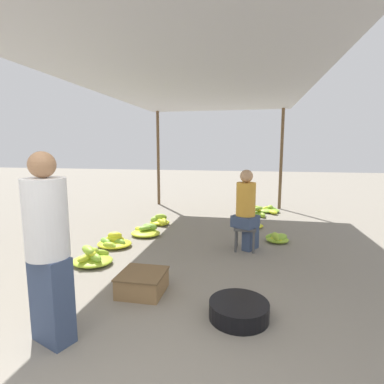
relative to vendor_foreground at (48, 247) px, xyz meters
name	(u,v)px	position (x,y,z in m)	size (l,w,h in m)	color
canopy_post_back_left	(158,159)	(-1.00, 6.10, 0.48)	(0.08, 0.08, 2.62)	brown
canopy_post_back_right	(281,160)	(2.35, 6.10, 0.48)	(0.08, 0.08, 2.62)	brown
canopy_tarp	(194,82)	(0.68, 2.75, 1.81)	(3.75, 7.08, 0.04)	#B2B2B7
vendor_foreground	(48,247)	(0.00, 0.00, 0.00)	(0.44, 0.44, 1.59)	#384766
stool	(245,231)	(1.52, 2.61, -0.52)	(0.34, 0.34, 0.38)	#4C4C4C
vendor_seated	(247,209)	(1.54, 2.62, -0.16)	(0.46, 0.46, 1.28)	#384766
basin_black	(239,310)	(1.51, 0.64, -0.74)	(0.57, 0.57, 0.16)	black
banana_pile_left_0	(92,258)	(-0.55, 1.59, -0.73)	(0.57, 0.51, 0.26)	#8ABB33
banana_pile_left_1	(114,242)	(-0.59, 2.34, -0.75)	(0.56, 0.50, 0.25)	#A3C62F
banana_pile_left_2	(160,221)	(-0.28, 3.87, -0.74)	(0.46, 0.51, 0.23)	yellow
banana_pile_left_3	(146,231)	(-0.30, 3.07, -0.75)	(0.56, 0.58, 0.21)	#7DB636
banana_pile_right_0	(251,224)	(1.61, 4.02, -0.76)	(0.52, 0.46, 0.17)	yellow
banana_pile_right_1	(258,212)	(1.78, 5.08, -0.71)	(0.39, 0.51, 0.25)	yellow
banana_pile_right_2	(268,210)	(2.03, 5.58, -0.76)	(0.61, 0.63, 0.18)	#C8D428
banana_pile_right_3	(277,238)	(2.06, 3.12, -0.75)	(0.42, 0.45, 0.18)	#B3CC2C
crate_near	(142,283)	(0.43, 0.94, -0.71)	(0.50, 0.50, 0.24)	olive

